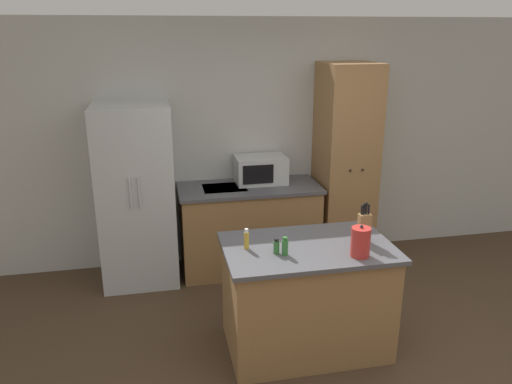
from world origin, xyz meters
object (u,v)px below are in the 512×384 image
object	(u,v)px
spice_bottle_tall_dark	(285,247)
kettle	(360,242)
microwave	(260,169)
spice_bottle_amber_oil	(246,239)
refrigerator	(137,196)
pantry_cabinet	(345,166)
spice_bottle_short_red	(276,247)
knife_block	(364,227)

from	to	relation	value
spice_bottle_tall_dark	kettle	distance (m)	0.55
microwave	spice_bottle_amber_oil	bearing A→B (deg)	-105.85
spice_bottle_amber_oil	spice_bottle_tall_dark	bearing A→B (deg)	-32.83
microwave	spice_bottle_amber_oil	world-z (taller)	microwave
refrigerator	microwave	xyz separation A→B (m)	(1.28, 0.13, 0.16)
spice_bottle_amber_oil	kettle	size ratio (longest dim) A/B	0.66
pantry_cabinet	spice_bottle_tall_dark	bearing A→B (deg)	-123.84
spice_bottle_tall_dark	spice_bottle_amber_oil	size ratio (longest dim) A/B	0.87
spice_bottle_tall_dark	kettle	xyz separation A→B (m)	(0.53, -0.13, 0.05)
refrigerator	spice_bottle_tall_dark	bearing A→B (deg)	-55.47
microwave	spice_bottle_tall_dark	distance (m)	1.74
refrigerator	spice_bottle_short_red	size ratio (longest dim) A/B	15.15
refrigerator	kettle	bearing A→B (deg)	-46.56
knife_block	spice_bottle_tall_dark	xyz separation A→B (m)	(-0.66, -0.10, -0.06)
refrigerator	knife_block	size ratio (longest dim) A/B	5.51
refrigerator	knife_block	xyz separation A→B (m)	(1.75, -1.50, 0.12)
pantry_cabinet	kettle	world-z (taller)	pantry_cabinet
pantry_cabinet	kettle	size ratio (longest dim) A/B	8.80
pantry_cabinet	microwave	size ratio (longest dim) A/B	4.08
spice_bottle_short_red	spice_bottle_tall_dark	bearing A→B (deg)	-34.38
refrigerator	spice_bottle_tall_dark	distance (m)	1.94
spice_bottle_tall_dark	pantry_cabinet	bearing A→B (deg)	56.16
spice_bottle_short_red	spice_bottle_amber_oil	world-z (taller)	spice_bottle_amber_oil
knife_block	refrigerator	bearing A→B (deg)	139.53
knife_block	spice_bottle_amber_oil	distance (m)	0.92
knife_block	spice_bottle_tall_dark	bearing A→B (deg)	-171.46
spice_bottle_short_red	knife_block	bearing A→B (deg)	4.87
refrigerator	spice_bottle_short_red	xyz separation A→B (m)	(1.04, -1.56, 0.05)
knife_block	spice_bottle_tall_dark	distance (m)	0.67
kettle	knife_block	bearing A→B (deg)	61.26
microwave	refrigerator	bearing A→B (deg)	-174.19
kettle	microwave	bearing A→B (deg)	100.59
spice_bottle_tall_dark	spice_bottle_short_red	distance (m)	0.07
knife_block	kettle	xyz separation A→B (m)	(-0.12, -0.23, -0.01)
microwave	spice_bottle_short_red	xyz separation A→B (m)	(-0.24, -1.69, -0.12)
knife_block	spice_bottle_short_red	bearing A→B (deg)	-175.13
microwave	spice_bottle_tall_dark	size ratio (longest dim) A/B	3.75
kettle	spice_bottle_amber_oil	bearing A→B (deg)	159.70
spice_bottle_amber_oil	refrigerator	bearing A→B (deg)	120.47
microwave	kettle	size ratio (longest dim) A/B	2.16
refrigerator	pantry_cabinet	bearing A→B (deg)	0.73
refrigerator	microwave	world-z (taller)	refrigerator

